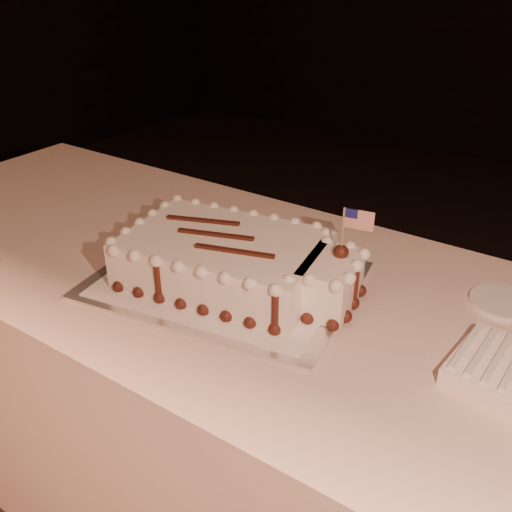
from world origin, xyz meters
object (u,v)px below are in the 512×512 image
Objects in this scene: sheet_cake at (237,261)px; side_plate at (504,302)px; banquet_table at (279,421)px; cake_board at (225,280)px.

side_plate is (0.49, 0.24, -0.05)m from sheet_cake.
cake_board reaches higher than banquet_table.
cake_board is at bearing -154.56° from side_plate.
sheet_cake is at bearing 0.17° from cake_board.
banquet_table is 0.59m from side_plate.
cake_board is (-0.12, -0.04, 0.38)m from banquet_table.
sheet_cake reaches higher than side_plate.
side_plate is (0.40, 0.20, 0.38)m from banquet_table.
sheet_cake is (-0.09, -0.04, 0.43)m from banquet_table.
sheet_cake is at bearing -158.07° from banquet_table.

